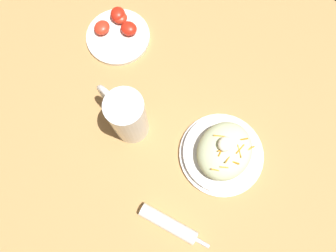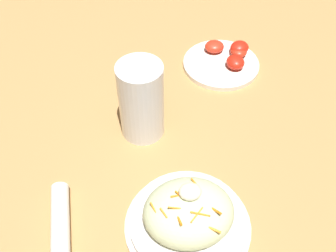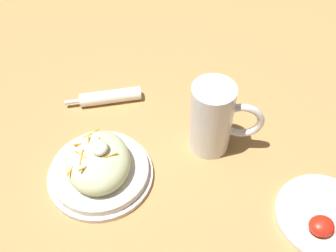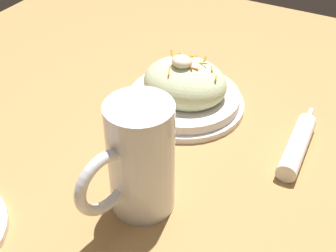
{
  "view_description": "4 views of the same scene",
  "coord_description": "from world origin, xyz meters",
  "px_view_note": "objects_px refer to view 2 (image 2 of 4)",
  "views": [
    {
      "loc": [
        -0.08,
        -0.14,
        0.74
      ],
      "look_at": [
        0.09,
        -0.05,
        0.07
      ],
      "focal_mm": 30.7,
      "sensor_mm": 36.0,
      "label": 1
    },
    {
      "loc": [
        0.03,
        -0.53,
        0.64
      ],
      "look_at": [
        0.1,
        -0.01,
        0.06
      ],
      "focal_mm": 43.43,
      "sensor_mm": 36.0,
      "label": 2
    },
    {
      "loc": [
        0.61,
        -0.12,
        0.71
      ],
      "look_at": [
        0.05,
        -0.04,
        0.07
      ],
      "focal_mm": 43.8,
      "sensor_mm": 36.0,
      "label": 3
    },
    {
      "loc": [
        -0.19,
        0.42,
        0.49
      ],
      "look_at": [
        0.05,
        -0.03,
        0.09
      ],
      "focal_mm": 48.99,
      "sensor_mm": 36.0,
      "label": 4
    }
  ],
  "objects_px": {
    "salad_plate": "(188,217)",
    "beer_mug": "(142,103)",
    "napkin_roll": "(60,223)",
    "tomato_plate": "(225,60)"
  },
  "relations": [
    {
      "from": "salad_plate",
      "to": "beer_mug",
      "type": "xyz_separation_m",
      "value": [
        -0.05,
        0.24,
        0.04
      ]
    },
    {
      "from": "beer_mug",
      "to": "napkin_roll",
      "type": "relative_size",
      "value": 0.93
    },
    {
      "from": "beer_mug",
      "to": "tomato_plate",
      "type": "distance_m",
      "value": 0.29
    },
    {
      "from": "salad_plate",
      "to": "napkin_roll",
      "type": "xyz_separation_m",
      "value": [
        -0.22,
        0.03,
        -0.02
      ]
    },
    {
      "from": "tomato_plate",
      "to": "beer_mug",
      "type": "bearing_deg",
      "value": -139.4
    },
    {
      "from": "beer_mug",
      "to": "tomato_plate",
      "type": "bearing_deg",
      "value": 40.6
    },
    {
      "from": "napkin_roll",
      "to": "tomato_plate",
      "type": "bearing_deg",
      "value": 46.51
    },
    {
      "from": "tomato_plate",
      "to": "napkin_roll",
      "type": "bearing_deg",
      "value": -133.49
    },
    {
      "from": "beer_mug",
      "to": "salad_plate",
      "type": "bearing_deg",
      "value": -77.26
    },
    {
      "from": "beer_mug",
      "to": "napkin_roll",
      "type": "distance_m",
      "value": 0.27
    }
  ]
}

